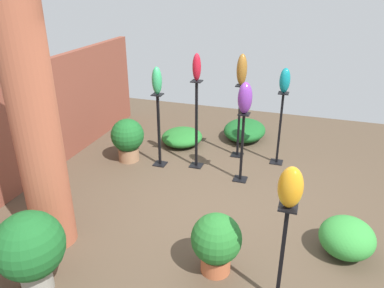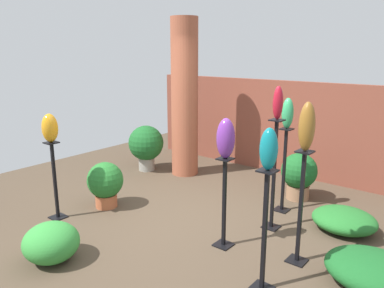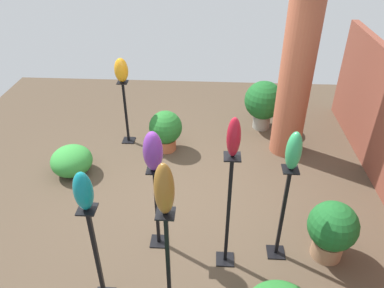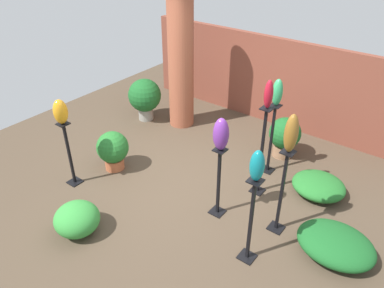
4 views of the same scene
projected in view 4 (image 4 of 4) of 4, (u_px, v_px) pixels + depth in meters
The scene contains 21 objects.
ground_plane at pixel (186, 185), 5.90m from camera, with size 8.00×8.00×0.00m, color #4C3D2D.
brick_wall_back at pixel (273, 81), 7.29m from camera, with size 5.60×0.12×1.71m, color brown.
brick_pillar at pixel (181, 56), 6.90m from camera, with size 0.48×0.48×2.80m, color #9E5138.
pedestal_jade at pixel (271, 142), 5.95m from camera, with size 0.20×0.20×1.20m.
pedestal_bronze at pixel (281, 196), 4.80m from camera, with size 0.20×0.20×1.25m.
pedestal_violet at pixel (219, 185), 5.12m from camera, with size 0.20×0.20×1.07m.
pedestal_teal at pixel (250, 225), 4.38m from camera, with size 0.20×0.20×1.20m.
pedestal_amber at pixel (70, 157), 5.71m from camera, with size 0.20×0.20×1.07m.
pedestal_ruby at pixel (261, 155), 5.43m from camera, with size 0.20×0.20×1.42m.
art_vase_jade at pixel (277, 92), 5.50m from camera, with size 0.16×0.15×0.42m, color #2D9356.
art_vase_bronze at pixel (291, 133), 4.31m from camera, with size 0.16×0.17×0.50m, color brown.
art_vase_violet at pixel (221, 134), 4.69m from camera, with size 0.21×0.20×0.45m, color #6B2D8C.
art_vase_teal at pixel (257, 166), 3.94m from camera, with size 0.16×0.16×0.38m, color #0F727A.
art_vase_amber at pixel (60, 112), 5.30m from camera, with size 0.19×0.21×0.38m, color orange.
art_vase_ruby at pixel (269, 94), 4.92m from camera, with size 0.12×0.13×0.41m, color maroon.
potted_plant_front_right at pixel (145, 97), 7.53m from camera, with size 0.66×0.66×0.86m.
potted_plant_mid_left at pixel (285, 136), 6.41m from camera, with size 0.54×0.54×0.72m.
potted_plant_near_pillar at pixel (113, 149), 6.10m from camera, with size 0.52×0.52×0.67m.
foliage_bed_east at pixel (336, 244), 4.63m from camera, with size 0.96×0.78×0.34m, color #195923.
foliage_bed_west at pixel (77, 219), 4.94m from camera, with size 0.61×0.60×0.43m, color #338C38.
foliage_bed_center at pixel (319, 186), 5.67m from camera, with size 0.80×0.74×0.28m, color #236B28.
Camera 4 is at (2.91, -3.64, 3.67)m, focal length 35.00 mm.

